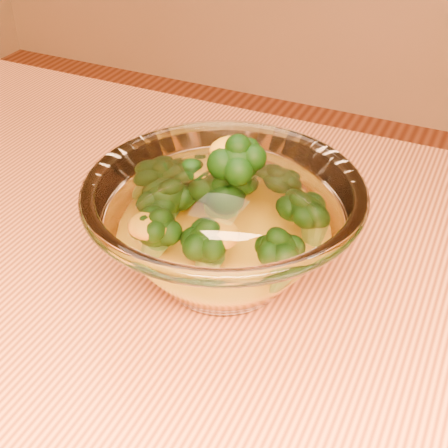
% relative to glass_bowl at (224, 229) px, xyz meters
% --- Properties ---
extents(glass_bowl, '(0.20, 0.20, 0.09)m').
position_rel_glass_bowl_xyz_m(glass_bowl, '(0.00, 0.00, 0.00)').
color(glass_bowl, white).
rests_on(glass_bowl, table).
extents(cheese_sauce, '(0.11, 0.11, 0.03)m').
position_rel_glass_bowl_xyz_m(cheese_sauce, '(0.00, 0.00, -0.02)').
color(cheese_sauce, yellow).
rests_on(cheese_sauce, glass_bowl).
extents(broccoli_heap, '(0.14, 0.12, 0.08)m').
position_rel_glass_bowl_xyz_m(broccoli_heap, '(-0.01, 0.01, 0.01)').
color(broccoli_heap, black).
rests_on(broccoli_heap, cheese_sauce).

